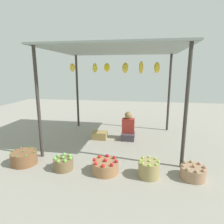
# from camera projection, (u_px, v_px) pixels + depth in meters

# --- Properties ---
(ground_plane) EXTENTS (14.00, 14.00, 0.00)m
(ground_plane) POSITION_uv_depth(u_px,v_px,m) (116.00, 141.00, 5.20)
(ground_plane) COLOR gray
(market_stall_structure) EXTENTS (3.29, 2.75, 2.42)m
(market_stall_structure) POSITION_uv_depth(u_px,v_px,m) (117.00, 56.00, 4.74)
(market_stall_structure) COLOR #38332D
(market_stall_structure) RESTS_ON ground
(vendor_person) EXTENTS (0.36, 0.44, 0.78)m
(vendor_person) POSITION_uv_depth(u_px,v_px,m) (128.00, 129.00, 5.28)
(vendor_person) COLOR #3E353D
(vendor_person) RESTS_ON ground
(basket_green_chilies) EXTENTS (0.51, 0.51, 0.29)m
(basket_green_chilies) POSITION_uv_depth(u_px,v_px,m) (24.00, 158.00, 3.88)
(basket_green_chilies) COLOR brown
(basket_green_chilies) RESTS_ON ground
(basket_green_apples) EXTENTS (0.38, 0.38, 0.28)m
(basket_green_apples) POSITION_uv_depth(u_px,v_px,m) (63.00, 163.00, 3.67)
(basket_green_apples) COLOR brown
(basket_green_apples) RESTS_ON ground
(basket_red_apples) EXTENTS (0.50, 0.50, 0.28)m
(basket_red_apples) POSITION_uv_depth(u_px,v_px,m) (105.00, 167.00, 3.55)
(basket_red_apples) COLOR #9A6E47
(basket_red_apples) RESTS_ON ground
(basket_limes) EXTENTS (0.38, 0.38, 0.33)m
(basket_limes) POSITION_uv_depth(u_px,v_px,m) (149.00, 169.00, 3.40)
(basket_limes) COLOR #948351
(basket_limes) RESTS_ON ground
(basket_potatoes) EXTENTS (0.43, 0.43, 0.27)m
(basket_potatoes) POSITION_uv_depth(u_px,v_px,m) (193.00, 172.00, 3.35)
(basket_potatoes) COLOR #9B775A
(basket_potatoes) RESTS_ON ground
(wooden_crate_near_vendor) EXTENTS (0.41, 0.32, 0.20)m
(wooden_crate_near_vendor) POSITION_uv_depth(u_px,v_px,m) (100.00, 135.00, 5.34)
(wooden_crate_near_vendor) COLOR olive
(wooden_crate_near_vendor) RESTS_ON ground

